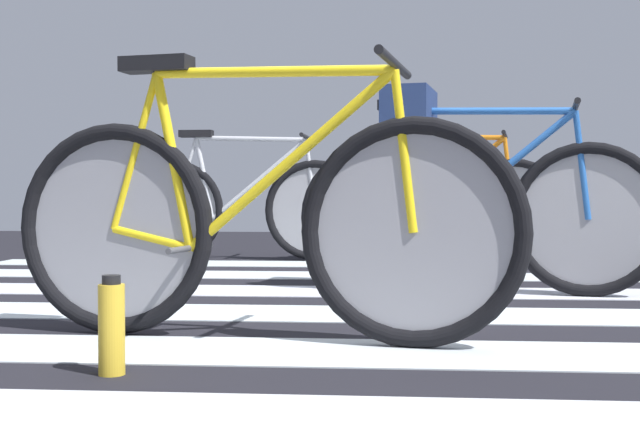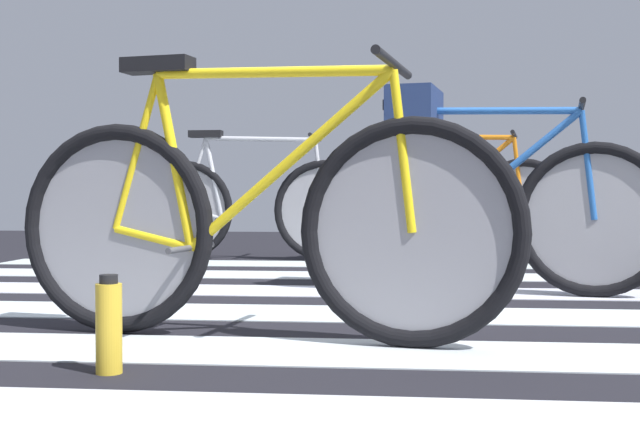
{
  "view_description": "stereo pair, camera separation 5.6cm",
  "coord_description": "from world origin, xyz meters",
  "px_view_note": "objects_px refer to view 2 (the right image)",
  "views": [
    {
      "loc": [
        0.14,
        -3.1,
        0.5
      ],
      "look_at": [
        -0.07,
        -0.4,
        0.43
      ],
      "focal_mm": 46.13,
      "sensor_mm": 36.0,
      "label": 1
    },
    {
      "loc": [
        0.2,
        -3.1,
        0.5
      ],
      "look_at": [
        -0.07,
        -0.4,
        0.43
      ],
      "focal_mm": 46.13,
      "sensor_mm": 36.0,
      "label": 2
    }
  ],
  "objects_px": {
    "water_bottle": "(109,326)",
    "bicycle_2_of_4": "(480,213)",
    "cyclist_2_of_4": "(416,161)",
    "bicycle_1_of_4": "(255,222)",
    "bicycle_4_of_4": "(253,206)",
    "bicycle_3_of_4": "(446,207)"
  },
  "relations": [
    {
      "from": "bicycle_1_of_4",
      "to": "bicycle_4_of_4",
      "type": "relative_size",
      "value": 0.99
    },
    {
      "from": "cyclist_2_of_4",
      "to": "bicycle_3_of_4",
      "type": "xyz_separation_m",
      "value": [
        0.24,
        1.74,
        -0.25
      ]
    },
    {
      "from": "bicycle_2_of_4",
      "to": "cyclist_2_of_4",
      "type": "relative_size",
      "value": 1.74
    },
    {
      "from": "bicycle_4_of_4",
      "to": "bicycle_3_of_4",
      "type": "bearing_deg",
      "value": -0.5
    },
    {
      "from": "bicycle_4_of_4",
      "to": "water_bottle",
      "type": "bearing_deg",
      "value": -83.38
    },
    {
      "from": "bicycle_3_of_4",
      "to": "bicycle_1_of_4",
      "type": "bearing_deg",
      "value": -94.25
    },
    {
      "from": "bicycle_3_of_4",
      "to": "water_bottle",
      "type": "distance_m",
      "value": 3.82
    },
    {
      "from": "cyclist_2_of_4",
      "to": "water_bottle",
      "type": "distance_m",
      "value": 2.15
    },
    {
      "from": "cyclist_2_of_4",
      "to": "bicycle_4_of_4",
      "type": "height_order",
      "value": "cyclist_2_of_4"
    },
    {
      "from": "bicycle_2_of_4",
      "to": "bicycle_4_of_4",
      "type": "distance_m",
      "value": 2.35
    },
    {
      "from": "bicycle_4_of_4",
      "to": "cyclist_2_of_4",
      "type": "bearing_deg",
      "value": -55.8
    },
    {
      "from": "bicycle_1_of_4",
      "to": "bicycle_2_of_4",
      "type": "height_order",
      "value": "same"
    },
    {
      "from": "bicycle_3_of_4",
      "to": "bicycle_4_of_4",
      "type": "height_order",
      "value": "same"
    },
    {
      "from": "cyclist_2_of_4",
      "to": "bicycle_4_of_4",
      "type": "distance_m",
      "value": 2.15
    },
    {
      "from": "cyclist_2_of_4",
      "to": "water_bottle",
      "type": "height_order",
      "value": "cyclist_2_of_4"
    },
    {
      "from": "bicycle_2_of_4",
      "to": "bicycle_4_of_4",
      "type": "xyz_separation_m",
      "value": [
        -1.44,
        1.86,
        0.0
      ]
    },
    {
      "from": "bicycle_1_of_4",
      "to": "cyclist_2_of_4",
      "type": "distance_m",
      "value": 1.51
    },
    {
      "from": "water_bottle",
      "to": "bicycle_2_of_4",
      "type": "bearing_deg",
      "value": 58.26
    },
    {
      "from": "cyclist_2_of_4",
      "to": "bicycle_1_of_4",
      "type": "bearing_deg",
      "value": -100.55
    },
    {
      "from": "bicycle_2_of_4",
      "to": "cyclist_2_of_4",
      "type": "height_order",
      "value": "cyclist_2_of_4"
    },
    {
      "from": "bicycle_2_of_4",
      "to": "water_bottle",
      "type": "xyz_separation_m",
      "value": [
        -1.14,
        -1.85,
        -0.26
      ]
    },
    {
      "from": "bicycle_1_of_4",
      "to": "cyclist_2_of_4",
      "type": "bearing_deg",
      "value": 79.03
    }
  ]
}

